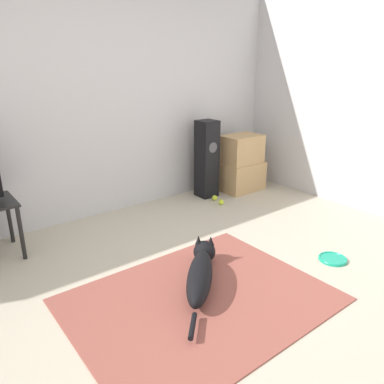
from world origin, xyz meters
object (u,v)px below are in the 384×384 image
object	(u,v)px
cardboard_box_lower	(241,176)
dog	(201,271)
tennis_ball_near_speaker	(215,198)
frisbee	(333,259)
floor_speaker	(207,159)
cardboard_box_upper	(242,149)
tennis_ball_by_boxes	(221,202)

from	to	relation	value
cardboard_box_lower	dog	bearing A→B (deg)	-142.32
dog	tennis_ball_near_speaker	xyz separation A→B (m)	(1.31, 1.33, -0.08)
tennis_ball_near_speaker	frisbee	bearing A→B (deg)	-95.43
frisbee	floor_speaker	distance (m)	2.01
cardboard_box_upper	tennis_ball_near_speaker	world-z (taller)	cardboard_box_upper
tennis_ball_near_speaker	cardboard_box_lower	bearing A→B (deg)	10.62
frisbee	cardboard_box_lower	world-z (taller)	cardboard_box_lower
dog	floor_speaker	xyz separation A→B (m)	(1.34, 1.53, 0.36)
cardboard_box_upper	tennis_ball_near_speaker	distance (m)	0.76
cardboard_box_upper	tennis_ball_near_speaker	bearing A→B (deg)	-168.95
cardboard_box_upper	floor_speaker	world-z (taller)	floor_speaker
dog	tennis_ball_near_speaker	size ratio (longest dim) A/B	12.43
cardboard_box_lower	tennis_ball_by_boxes	size ratio (longest dim) A/B	8.54
tennis_ball_by_boxes	cardboard_box_lower	bearing A→B (deg)	24.02
dog	tennis_ball_near_speaker	bearing A→B (deg)	45.51
dog	cardboard_box_upper	world-z (taller)	cardboard_box_upper
tennis_ball_near_speaker	dog	bearing A→B (deg)	-134.49
frisbee	tennis_ball_near_speaker	xyz separation A→B (m)	(0.17, 1.74, 0.02)
cardboard_box_lower	floor_speaker	xyz separation A→B (m)	(-0.52, 0.10, 0.29)
dog	floor_speaker	size ratio (longest dim) A/B	0.86
tennis_ball_by_boxes	floor_speaker	bearing A→B (deg)	79.04
frisbee	floor_speaker	world-z (taller)	floor_speaker
tennis_ball_near_speaker	tennis_ball_by_boxes	bearing A→B (deg)	-103.70
dog	tennis_ball_near_speaker	world-z (taller)	dog
dog	floor_speaker	distance (m)	2.07
floor_speaker	tennis_ball_by_boxes	distance (m)	0.58
frisbee	tennis_ball_near_speaker	distance (m)	1.75
floor_speaker	tennis_ball_near_speaker	distance (m)	0.49
dog	cardboard_box_upper	bearing A→B (deg)	37.86
frisbee	tennis_ball_by_boxes	bearing A→B (deg)	85.42
tennis_ball_by_boxes	tennis_ball_near_speaker	xyz separation A→B (m)	(0.04, 0.16, 0.00)
frisbee	floor_speaker	bearing A→B (deg)	84.23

